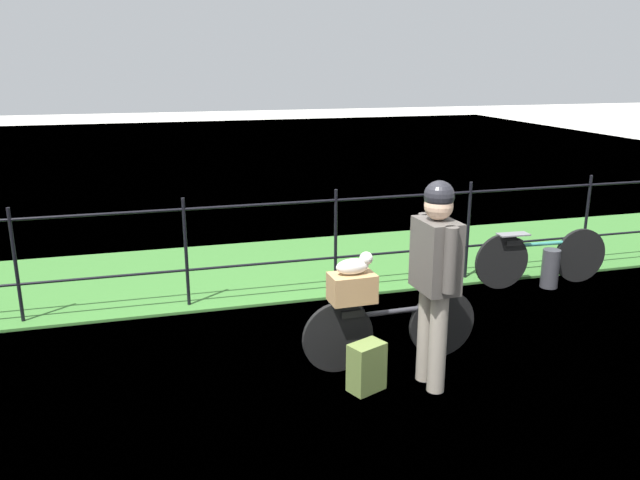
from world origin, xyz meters
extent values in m
plane|color=beige|center=(0.00, 0.00, 0.00)|extent=(60.00, 60.00, 0.00)
cube|color=#38702D|center=(0.00, 3.16, 0.01)|extent=(27.00, 2.40, 0.03)
plane|color=#426684|center=(0.00, 9.37, 0.00)|extent=(30.00, 30.00, 0.00)
cylinder|color=black|center=(-2.45, 2.15, 0.60)|extent=(0.04, 0.04, 1.19)
cylinder|color=black|center=(-0.82, 2.15, 0.60)|extent=(0.04, 0.04, 1.19)
cylinder|color=black|center=(0.82, 2.15, 0.60)|extent=(0.04, 0.04, 1.19)
cylinder|color=black|center=(2.45, 2.15, 0.60)|extent=(0.04, 0.04, 1.19)
cylinder|color=black|center=(4.09, 2.15, 0.60)|extent=(0.04, 0.04, 1.19)
cylinder|color=black|center=(0.00, 2.15, 0.42)|extent=(18.00, 0.03, 0.03)
cylinder|color=black|center=(0.00, 2.15, 1.08)|extent=(18.00, 0.03, 0.03)
cylinder|color=black|center=(1.25, 0.37, 0.31)|extent=(0.62, 0.06, 0.62)
cylinder|color=black|center=(0.28, 0.34, 0.31)|extent=(0.62, 0.06, 0.62)
cylinder|color=#2D2D33|center=(0.77, 0.35, 0.48)|extent=(0.76, 0.07, 0.04)
cube|color=black|center=(0.40, 0.34, 0.52)|extent=(0.20, 0.10, 0.06)
cube|color=slate|center=(0.40, 0.34, 0.61)|extent=(0.36, 0.17, 0.02)
cube|color=#A87F51|center=(0.40, 0.34, 0.74)|extent=(0.38, 0.25, 0.24)
ellipsoid|color=silver|center=(0.40, 0.34, 0.92)|extent=(0.28, 0.15, 0.13)
sphere|color=silver|center=(0.52, 0.35, 0.98)|extent=(0.11, 0.11, 0.11)
cylinder|color=gray|center=(0.93, 0.01, 0.41)|extent=(0.14, 0.14, 0.82)
cylinder|color=gray|center=(0.94, -0.19, 0.41)|extent=(0.14, 0.14, 0.82)
cube|color=#4C4742|center=(0.93, -0.09, 1.10)|extent=(0.27, 0.41, 0.56)
cylinder|color=#4C4742|center=(0.93, 0.13, 1.13)|extent=(0.10, 0.10, 0.50)
cylinder|color=#4C4742|center=(0.94, -0.31, 1.13)|extent=(0.10, 0.10, 0.50)
sphere|color=tan|center=(0.93, -0.09, 1.49)|extent=(0.22, 0.22, 0.22)
sphere|color=black|center=(0.93, -0.09, 1.57)|extent=(0.23, 0.23, 0.23)
cube|color=olive|center=(0.41, -0.03, 0.20)|extent=(0.33, 0.27, 0.40)
cylinder|color=#38383D|center=(3.27, 1.65, 0.23)|extent=(0.20, 0.20, 0.45)
cylinder|color=black|center=(3.72, 1.72, 0.32)|extent=(0.65, 0.07, 0.65)
cylinder|color=black|center=(2.70, 1.77, 0.32)|extent=(0.65, 0.07, 0.65)
cylinder|color=#337F70|center=(3.21, 1.75, 0.50)|extent=(0.80, 0.08, 0.04)
cube|color=black|center=(2.82, 1.76, 0.55)|extent=(0.20, 0.10, 0.06)
cube|color=slate|center=(2.82, 1.76, 0.64)|extent=(0.37, 0.18, 0.02)
camera|label=1|loc=(-1.18, -4.30, 2.53)|focal=35.42mm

